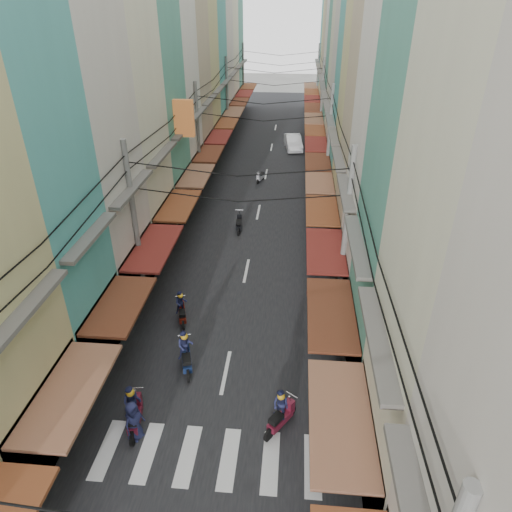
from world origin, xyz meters
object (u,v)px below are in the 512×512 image
Objects in this scene: bicycle at (412,388)px; market_umbrella at (418,432)px; white_car at (293,149)px; traffic_sign at (361,407)px.

market_umbrella reaches higher than bicycle.
white_car is at bearing 31.39° from bicycle.
traffic_sign is (2.69, -34.98, 2.24)m from white_car.
white_car is 32.22m from bicycle.
white_car is 1.89× the size of market_umbrella.
bicycle is 4.70m from traffic_sign.
market_umbrella is 1.81m from traffic_sign.
white_car is at bearing 94.40° from traffic_sign.
market_umbrella is at bearing -91.46° from white_car.
market_umbrella is at bearing -172.17° from bicycle.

